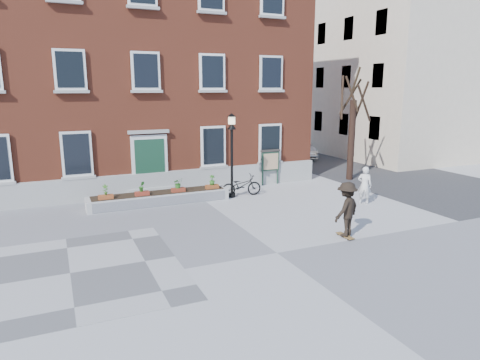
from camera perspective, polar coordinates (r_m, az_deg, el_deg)
name	(u,v)px	position (r m, az deg, el deg)	size (l,w,h in m)	color
ground	(277,253)	(13.61, 4.95, -9.66)	(100.00, 100.00, 0.00)	#9E9EA0
checker_patch	(70,273)	(13.06, -21.71, -11.48)	(6.00, 6.00, 0.01)	#555557
bicycle	(241,186)	(20.30, 0.18, -0.74)	(0.67, 1.93, 1.01)	black
parked_car	(299,149)	(31.71, 7.81, 4.17)	(1.43, 4.11, 1.36)	#B0B3B5
bystander	(365,185)	(19.68, 16.28, -0.66)	(0.61, 0.40, 1.68)	silver
brick_building	(127,65)	(25.39, -14.89, 14.63)	(18.40, 10.85, 12.60)	brown
planter_assembly	(160,197)	(19.28, -10.64, -2.27)	(6.20, 1.12, 1.15)	beige
bare_tree	(352,130)	(24.44, 14.71, 6.50)	(1.83, 1.83, 6.16)	black
side_street	(352,64)	(39.19, 14.72, 14.71)	(15.20, 36.00, 14.50)	#3A3A3C
lamp_post	(232,144)	(19.71, -1.11, 4.87)	(0.40, 0.40, 3.93)	black
notice_board	(270,161)	(22.63, 4.08, 2.53)	(1.10, 0.16, 1.87)	#1B3726
skateboarder	(347,209)	(15.03, 14.02, -3.79)	(1.39, 1.11, 1.96)	brown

